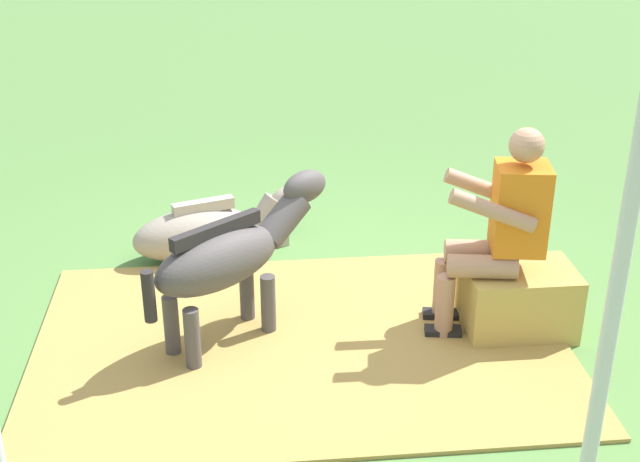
% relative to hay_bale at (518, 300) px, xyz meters
% --- Properties ---
extents(ground_plane, '(24.00, 24.00, 0.00)m').
position_rel_hay_bale_xyz_m(ground_plane, '(1.19, -0.12, -0.21)').
color(ground_plane, '#568442').
extents(hay_patch, '(3.13, 2.13, 0.02)m').
position_rel_hay_bale_xyz_m(hay_patch, '(1.32, 0.04, -0.19)').
color(hay_patch, '#AD8C47').
rests_on(hay_patch, ground).
extents(hay_bale, '(0.65, 0.45, 0.41)m').
position_rel_hay_bale_xyz_m(hay_bale, '(0.00, 0.00, 0.00)').
color(hay_bale, tan).
rests_on(hay_bale, ground).
extents(person_seated, '(0.70, 0.48, 1.29)m').
position_rel_hay_bale_xyz_m(person_seated, '(0.16, -0.02, 0.49)').
color(person_seated, tan).
rests_on(person_seated, ground).
extents(pony_standing, '(1.14, 0.97, 0.92)m').
position_rel_hay_bale_xyz_m(pony_standing, '(1.71, -0.07, 0.35)').
color(pony_standing, '#4C4747').
rests_on(pony_standing, ground).
extents(pony_lying, '(1.35, 0.69, 0.42)m').
position_rel_hay_bale_xyz_m(pony_lying, '(1.89, -1.24, -0.02)').
color(pony_lying, gray).
rests_on(pony_lying, ground).
extents(soda_bottle, '(0.07, 0.07, 0.26)m').
position_rel_hay_bale_xyz_m(soda_bottle, '(-0.43, -0.41, -0.08)').
color(soda_bottle, '#197233').
rests_on(soda_bottle, ground).
extents(tent_pole_left, '(0.06, 0.06, 2.58)m').
position_rel_hay_bale_xyz_m(tent_pole_left, '(0.40, 1.96, 1.08)').
color(tent_pole_left, silver).
rests_on(tent_pole_left, ground).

